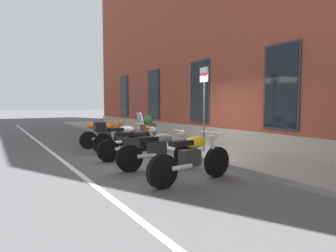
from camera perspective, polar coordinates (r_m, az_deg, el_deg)
name	(u,v)px	position (r m, az deg, el deg)	size (l,w,h in m)	color
ground_plane	(177,155)	(9.03, 1.74, -5.82)	(140.00, 140.00, 0.00)	#4C4C4F
sidewalk	(207,150)	(9.72, 7.66, -4.72)	(32.93, 2.40, 0.14)	gray
lane_stripe	(71,167)	(7.77, -18.55, -7.70)	(32.93, 0.12, 0.01)	silver
brick_pub_facade	(305,15)	(13.94, 25.41, 19.21)	(26.93, 7.95, 10.54)	brown
motorcycle_orange_sport	(108,132)	(10.94, -11.82, -1.13)	(0.62, 1.98, 1.04)	black
motorcycle_silver_touring	(121,136)	(9.51, -9.26, -2.02)	(0.62, 2.04, 1.32)	black
motorcycle_black_naked	(134,143)	(8.38, -6.75, -3.42)	(0.62, 2.10, 0.92)	black
motorcycle_grey_naked	(160,150)	(7.11, -1.67, -4.72)	(0.62, 2.13, 0.94)	black
motorcycle_yellow_naked	(192,158)	(5.94, 4.84, -6.34)	(0.62, 2.15, 1.01)	black
parking_sign	(204,97)	(8.95, 7.10, 5.66)	(0.36, 0.07, 2.60)	#4C4C51
barrel_planter	(148,130)	(11.85, -3.96, -0.71)	(0.68, 0.68, 1.00)	brown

